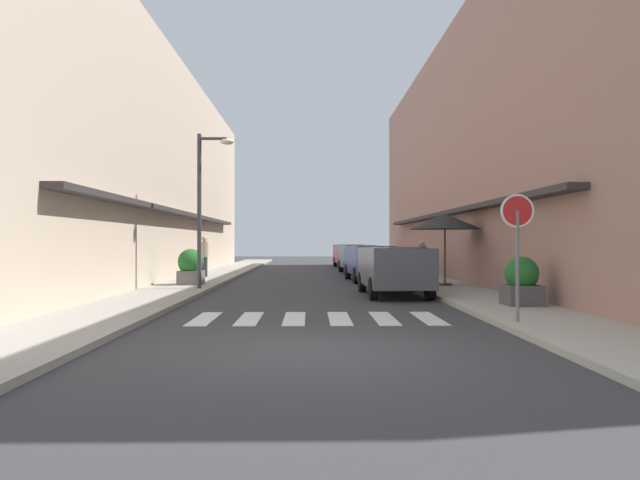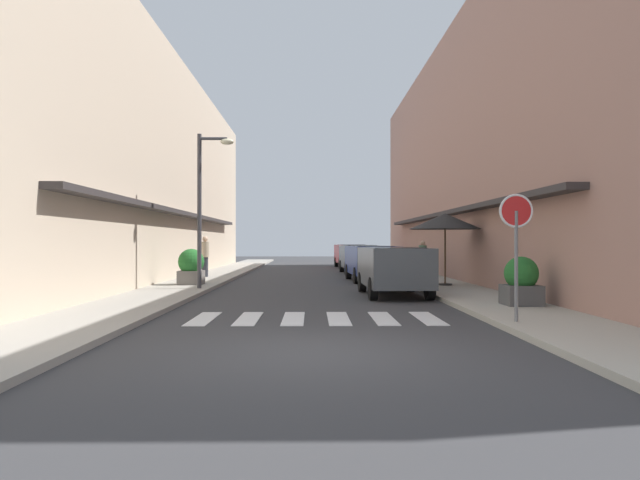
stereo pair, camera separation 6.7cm
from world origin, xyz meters
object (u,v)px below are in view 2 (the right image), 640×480
object	(u,v)px
pedestrian_walking_near	(205,255)
pedestrian_walking_far	(423,258)
parked_car_distant	(351,253)
street_lamp	(205,193)
parked_car_far	(360,256)
planter_midblock	(191,267)
parked_car_near	(393,265)
parked_car_mid	(371,259)
round_street_sign	(516,224)
cafe_umbrella	(445,222)
planter_corner	(521,282)

from	to	relation	value
pedestrian_walking_near	pedestrian_walking_far	distance (m)	9.47
parked_car_distant	street_lamp	size ratio (longest dim) A/B	0.91
parked_car_far	pedestrian_walking_near	xyz separation A→B (m)	(-7.11, -4.83, 0.12)
planter_midblock	street_lamp	bearing A→B (deg)	-64.74
parked_car_near	parked_car_mid	xyz separation A→B (m)	(0.00, 6.55, 0.00)
planter_midblock	pedestrian_walking_far	xyz separation A→B (m)	(9.12, 4.53, 0.19)
parked_car_far	round_street_sign	world-z (taller)	round_street_sign
parked_car_mid	parked_car_near	bearing A→B (deg)	-90.00
parked_car_near	round_street_sign	world-z (taller)	round_street_sign
round_street_sign	cafe_umbrella	bearing A→B (deg)	85.29
parked_car_far	round_street_sign	bearing A→B (deg)	-85.79
parked_car_near	planter_corner	xyz separation A→B (m)	(2.54, -3.71, -0.24)
parked_car_mid	parked_car_far	size ratio (longest dim) A/B	1.09
pedestrian_walking_near	pedestrian_walking_far	size ratio (longest dim) A/B	1.12
round_street_sign	planter_corner	xyz separation A→B (m)	(1.13, 2.86, -1.29)
round_street_sign	pedestrian_walking_near	distance (m)	16.75
planter_corner	planter_midblock	world-z (taller)	planter_midblock
parked_car_distant	planter_corner	xyz separation A→B (m)	(2.54, -23.07, -0.25)
parked_car_distant	pedestrian_walking_near	distance (m)	13.55
parked_car_far	round_street_sign	xyz separation A→B (m)	(1.41, -19.21, 1.05)
parked_car_near	pedestrian_walking_near	world-z (taller)	pedestrian_walking_near
planter_midblock	parked_car_distant	bearing A→B (deg)	67.23
parked_car_distant	planter_midblock	distance (m)	17.47
parked_car_near	parked_car_distant	bearing A→B (deg)	90.00
cafe_umbrella	planter_corner	size ratio (longest dim) A/B	2.16
parked_car_distant	pedestrian_walking_near	world-z (taller)	pedestrian_walking_near
parked_car_near	planter_corner	bearing A→B (deg)	-55.60
pedestrian_walking_near	planter_corner	bearing A→B (deg)	-84.92
parked_car_near	round_street_sign	bearing A→B (deg)	-77.87
parked_car_distant	pedestrian_walking_far	bearing A→B (deg)	-78.47
pedestrian_walking_far	parked_car_near	bearing A→B (deg)	124.57
parked_car_mid	planter_midblock	size ratio (longest dim) A/B	3.53
parked_car_distant	cafe_umbrella	xyz separation A→B (m)	(2.18, -16.67, 1.42)
parked_car_far	pedestrian_walking_near	distance (m)	8.59
street_lamp	pedestrian_walking_far	world-z (taller)	street_lamp
cafe_umbrella	pedestrian_walking_far	size ratio (longest dim) A/B	1.60
pedestrian_walking_near	parked_car_distant	bearing A→B (deg)	23.53
round_street_sign	planter_midblock	distance (m)	12.83
parked_car_near	street_lamp	size ratio (longest dim) A/B	0.84
parked_car_near	planter_midblock	world-z (taller)	parked_car_near
parked_car_far	parked_car_near	bearing A→B (deg)	-90.00
parked_car_mid	cafe_umbrella	bearing A→B (deg)	-60.65
planter_corner	parked_car_distant	bearing A→B (deg)	96.29
parked_car_mid	parked_car_distant	xyz separation A→B (m)	(-0.00, 12.80, 0.00)
parked_car_near	parked_car_mid	size ratio (longest dim) A/B	0.94
parked_car_distant	planter_corner	bearing A→B (deg)	-83.71
parked_car_mid	parked_car_distant	bearing A→B (deg)	90.00
parked_car_near	planter_midblock	bearing A→B (deg)	154.38
planter_corner	pedestrian_walking_far	world-z (taller)	pedestrian_walking_far
street_lamp	pedestrian_walking_far	distance (m)	10.65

